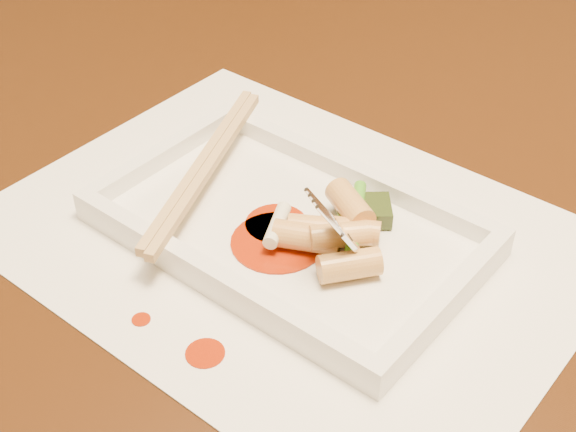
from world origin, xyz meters
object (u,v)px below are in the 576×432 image
Objects in this scene: table at (455,267)px; plate_base at (288,232)px; chopstick_a at (201,164)px; placemat at (288,237)px; fork at (396,165)px.

table is 5.38× the size of plate_base.
chopstick_a reaches higher than table.
plate_base is at bearing -111.57° from table.
table is 0.19m from placemat.
placemat is 0.00m from plate_base.
chopstick_a is at bearing 180.00° from placemat.
table is 0.25m from chopstick_a.
table is at bearing 68.43° from plate_base.
plate_base is 0.08m from chopstick_a.
plate_base is at bearing 0.00° from placemat.
placemat is 1.54× the size of plate_base.
plate_base is at bearing -165.58° from fork.
fork is at bearing 14.42° from plate_base.
plate_base is 1.86× the size of fork.
chopstick_a is 0.16m from fork.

